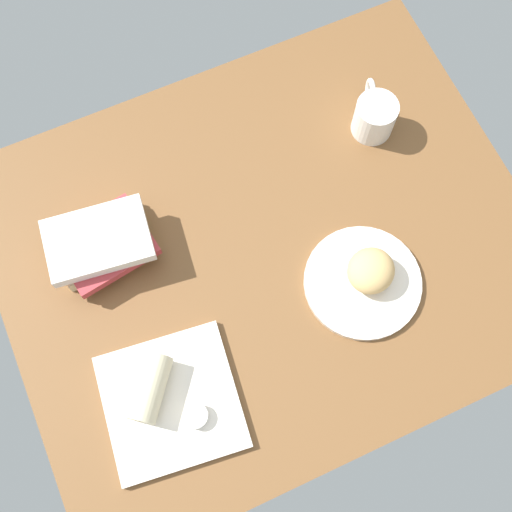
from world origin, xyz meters
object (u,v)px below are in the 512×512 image
Objects in this scene: sauce_cup at (196,416)px; coffee_mug at (374,116)px; round_plate at (363,282)px; scone_pastry at (371,271)px; breakfast_wrap at (148,387)px; square_plate at (171,402)px; book_stack at (102,243)px.

coffee_mug is at bearing 35.54° from sauce_cup.
scone_pastry is at bearing 24.63° from round_plate.
breakfast_wrap is 73.73cm from coffee_mug.
scone_pastry is 0.39× the size of square_plate.
square_plate is at bearing -148.89° from coffee_mug.
book_stack is (1.82, 30.81, -0.39)cm from breakfast_wrap.
square_plate is (-44.37, -6.29, 0.10)cm from round_plate.
sauce_cup is 72.88cm from coffee_mug.
square_plate is 34.64cm from book_stack.
coffee_mug is (16.71, 30.80, 0.04)cm from scone_pastry.
sauce_cup is at bearing -53.51° from square_plate.
coffee_mug reaches higher than sauce_cup.
book_stack reaches higher than breakfast_wrap.
breakfast_wrap is (-6.05, 8.18, 2.09)cm from sauce_cup.
sauce_cup is 0.35× the size of coffee_mug.
round_plate is 0.95× the size of square_plate.
round_plate is 1.91× the size of breakfast_wrap.
round_plate is 1.78× the size of coffee_mug.
book_stack reaches higher than scone_pastry.
scone_pastry is at bearing -138.41° from breakfast_wrap.
square_plate is at bearing -88.55° from book_stack.
breakfast_wrap is at bearing -93.38° from book_stack.
book_stack is 1.63× the size of coffee_mug.
round_plate is at bearing -120.10° from coffee_mug.
scone_pastry is at bearing 8.67° from square_plate.
breakfast_wrap is (-48.62, -3.37, 0.19)cm from scone_pastry.
sauce_cup is at bearing 164.12° from breakfast_wrap.
coffee_mug is (65.34, 34.17, -0.15)cm from breakfast_wrap.
book_stack is (-46.80, 27.44, -0.20)cm from scone_pastry.
sauce_cup is (-41.01, -10.84, 1.99)cm from round_plate.
scone_pastry is 35.04cm from coffee_mug.
coffee_mug is at bearing 61.51° from scone_pastry.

